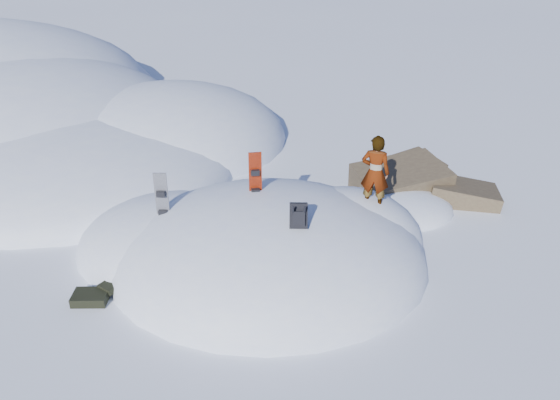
{
  "coord_description": "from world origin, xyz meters",
  "views": [
    {
      "loc": [
        0.18,
        -10.14,
        6.81
      ],
      "look_at": [
        0.25,
        0.3,
        1.38
      ],
      "focal_mm": 35.0,
      "sensor_mm": 36.0,
      "label": 1
    }
  ],
  "objects_px": {
    "backpack": "(299,216)",
    "person": "(375,173)",
    "snowboard_red": "(255,184)",
    "snowboard_dark": "(162,205)"
  },
  "relations": [
    {
      "from": "backpack",
      "to": "snowboard_dark",
      "type": "bearing_deg",
      "value": 160.74
    },
    {
      "from": "snowboard_dark",
      "to": "person",
      "type": "height_order",
      "value": "person"
    },
    {
      "from": "snowboard_red",
      "to": "snowboard_dark",
      "type": "bearing_deg",
      "value": -178.24
    },
    {
      "from": "backpack",
      "to": "person",
      "type": "relative_size",
      "value": 0.34
    },
    {
      "from": "snowboard_dark",
      "to": "backpack",
      "type": "bearing_deg",
      "value": -19.95
    },
    {
      "from": "snowboard_red",
      "to": "person",
      "type": "height_order",
      "value": "person"
    },
    {
      "from": "snowboard_dark",
      "to": "snowboard_red",
      "type": "bearing_deg",
      "value": 10.68
    },
    {
      "from": "backpack",
      "to": "person",
      "type": "xyz_separation_m",
      "value": [
        1.73,
        1.52,
        0.22
      ]
    },
    {
      "from": "backpack",
      "to": "person",
      "type": "height_order",
      "value": "person"
    },
    {
      "from": "snowboard_dark",
      "to": "person",
      "type": "bearing_deg",
      "value": 6.06
    }
  ]
}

